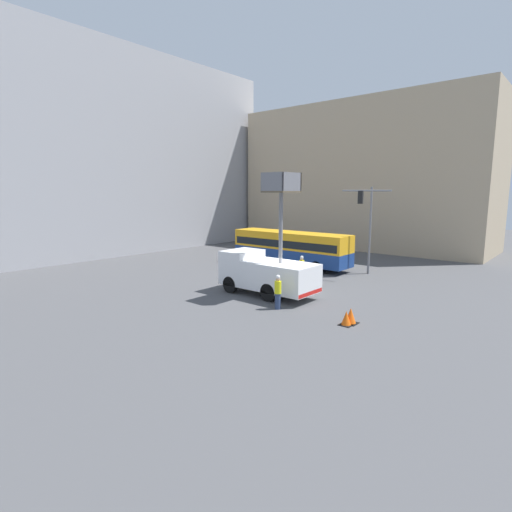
% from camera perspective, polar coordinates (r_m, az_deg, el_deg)
% --- Properties ---
extents(ground_plane, '(120.00, 120.00, 0.00)m').
position_cam_1_polar(ground_plane, '(25.20, 4.03, -5.63)').
color(ground_plane, '#4C4C4F').
extents(building_backdrop_far, '(44.00, 10.00, 20.68)m').
position_cam_1_polar(building_backdrop_far, '(45.49, -24.54, 13.29)').
color(building_backdrop_far, '#9E9EA3').
rests_on(building_backdrop_far, ground_plane).
extents(building_backdrop_side, '(10.00, 28.00, 16.27)m').
position_cam_1_polar(building_backdrop_side, '(49.65, 15.31, 10.82)').
color(building_backdrop_side, tan).
rests_on(building_backdrop_side, ground_plane).
extents(utility_truck, '(2.55, 6.29, 7.52)m').
position_cam_1_polar(utility_truck, '(24.98, 1.49, -2.11)').
color(utility_truck, white).
rests_on(utility_truck, ground_plane).
extents(city_bus, '(2.51, 10.80, 3.00)m').
position_cam_1_polar(city_bus, '(34.60, 4.97, 1.39)').
color(city_bus, navy).
rests_on(city_bus, ground_plane).
extents(traffic_light_pole, '(3.74, 3.49, 6.80)m').
position_cam_1_polar(traffic_light_pole, '(31.18, 15.59, 5.43)').
color(traffic_light_pole, slate).
rests_on(traffic_light_pole, ground_plane).
extents(road_worker_near_truck, '(0.38, 0.38, 1.93)m').
position_cam_1_polar(road_worker_near_truck, '(22.09, 3.14, -5.12)').
color(road_worker_near_truck, navy).
rests_on(road_worker_near_truck, ground_plane).
extents(road_worker_directing, '(0.38, 0.38, 1.87)m').
position_cam_1_polar(road_worker_directing, '(29.11, 6.53, -1.76)').
color(road_worker_directing, navy).
rests_on(road_worker_directing, ground_plane).
extents(traffic_cone_near_truck, '(0.62, 0.62, 0.71)m').
position_cam_1_polar(traffic_cone_near_truck, '(20.11, 12.76, -8.71)').
color(traffic_cone_near_truck, black).
rests_on(traffic_cone_near_truck, ground_plane).
extents(traffic_cone_mid_road, '(0.69, 0.69, 0.78)m').
position_cam_1_polar(traffic_cone_mid_road, '(20.40, 13.37, -8.35)').
color(traffic_cone_mid_road, black).
rests_on(traffic_cone_mid_road, ground_plane).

